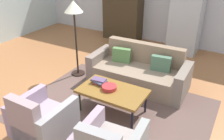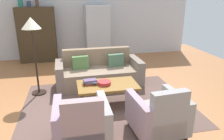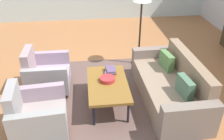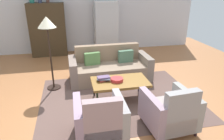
{
  "view_description": "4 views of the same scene",
  "coord_description": "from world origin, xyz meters",
  "px_view_note": "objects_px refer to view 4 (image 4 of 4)",
  "views": [
    {
      "loc": [
        2.32,
        -3.03,
        2.72
      ],
      "look_at": [
        0.26,
        0.53,
        0.61
      ],
      "focal_mm": 38.69,
      "sensor_mm": 36.0,
      "label": 1
    },
    {
      "loc": [
        -0.21,
        -3.78,
        2.13
      ],
      "look_at": [
        0.72,
        0.65,
        0.56
      ],
      "focal_mm": 34.34,
      "sensor_mm": 36.0,
      "label": 2
    },
    {
      "loc": [
        4.02,
        -0.21,
        2.81
      ],
      "look_at": [
        0.48,
        0.19,
        0.69
      ],
      "focal_mm": 38.75,
      "sensor_mm": 36.0,
      "label": 3
    },
    {
      "loc": [
        -0.45,
        -3.78,
        2.34
      ],
      "look_at": [
        0.45,
        0.64,
        0.5
      ],
      "focal_mm": 33.42,
      "sensor_mm": 36.0,
      "label": 4
    }
  ],
  "objects_px": {
    "couch": "(109,68)",
    "refrigerator": "(106,28)",
    "armchair_left": "(100,121)",
    "armchair_right": "(171,113)",
    "vase_round": "(40,0)",
    "cabinet": "(48,30)",
    "coffee_table": "(120,82)",
    "floor_lamp": "(47,29)",
    "fruit_bowl": "(117,80)",
    "book_stack": "(104,78)"
  },
  "relations": [
    {
      "from": "couch",
      "to": "refrigerator",
      "type": "distance_m",
      "value": 2.43
    },
    {
      "from": "armchair_left",
      "to": "armchair_right",
      "type": "height_order",
      "value": "same"
    },
    {
      "from": "vase_round",
      "to": "cabinet",
      "type": "bearing_deg",
      "value": 1.81
    },
    {
      "from": "armchair_left",
      "to": "armchair_right",
      "type": "distance_m",
      "value": 1.21
    },
    {
      "from": "armchair_left",
      "to": "coffee_table",
      "type": "bearing_deg",
      "value": 63.18
    },
    {
      "from": "couch",
      "to": "vase_round",
      "type": "relative_size",
      "value": 11.56
    },
    {
      "from": "refrigerator",
      "to": "floor_lamp",
      "type": "bearing_deg",
      "value": -123.67
    },
    {
      "from": "refrigerator",
      "to": "fruit_bowl",
      "type": "bearing_deg",
      "value": -96.21
    },
    {
      "from": "fruit_bowl",
      "to": "cabinet",
      "type": "distance_m",
      "value": 3.99
    },
    {
      "from": "cabinet",
      "to": "couch",
      "type": "bearing_deg",
      "value": -55.06
    },
    {
      "from": "armchair_right",
      "to": "fruit_bowl",
      "type": "distance_m",
      "value": 1.35
    },
    {
      "from": "couch",
      "to": "fruit_bowl",
      "type": "height_order",
      "value": "couch"
    },
    {
      "from": "couch",
      "to": "floor_lamp",
      "type": "height_order",
      "value": "floor_lamp"
    },
    {
      "from": "vase_round",
      "to": "refrigerator",
      "type": "xyz_separation_m",
      "value": [
        2.17,
        -0.1,
        -0.97
      ]
    },
    {
      "from": "armchair_left",
      "to": "cabinet",
      "type": "xyz_separation_m",
      "value": [
        -1.1,
        4.78,
        0.56
      ]
    },
    {
      "from": "armchair_left",
      "to": "fruit_bowl",
      "type": "height_order",
      "value": "armchair_left"
    },
    {
      "from": "coffee_table",
      "to": "fruit_bowl",
      "type": "relative_size",
      "value": 4.47
    },
    {
      "from": "vase_round",
      "to": "armchair_right",
      "type": "bearing_deg",
      "value": -62.8
    },
    {
      "from": "armchair_right",
      "to": "floor_lamp",
      "type": "relative_size",
      "value": 0.51
    },
    {
      "from": "couch",
      "to": "armchair_left",
      "type": "height_order",
      "value": "armchair_left"
    },
    {
      "from": "armchair_right",
      "to": "vase_round",
      "type": "bearing_deg",
      "value": 112.59
    },
    {
      "from": "couch",
      "to": "armchair_right",
      "type": "bearing_deg",
      "value": 103.12
    },
    {
      "from": "cabinet",
      "to": "floor_lamp",
      "type": "distance_m",
      "value": 2.81
    },
    {
      "from": "fruit_bowl",
      "to": "cabinet",
      "type": "xyz_separation_m",
      "value": [
        -1.63,
        3.62,
        0.41
      ]
    },
    {
      "from": "coffee_table",
      "to": "floor_lamp",
      "type": "xyz_separation_m",
      "value": [
        -1.45,
        0.87,
        1.02
      ]
    },
    {
      "from": "vase_round",
      "to": "couch",
      "type": "bearing_deg",
      "value": -52.7
    },
    {
      "from": "couch",
      "to": "vase_round",
      "type": "height_order",
      "value": "vase_round"
    },
    {
      "from": "coffee_table",
      "to": "fruit_bowl",
      "type": "height_order",
      "value": "fruit_bowl"
    },
    {
      "from": "couch",
      "to": "coffee_table",
      "type": "bearing_deg",
      "value": 88.74
    },
    {
      "from": "coffee_table",
      "to": "armchair_left",
      "type": "xyz_separation_m",
      "value": [
        -0.6,
        -1.17,
        -0.08
      ]
    },
    {
      "from": "fruit_bowl",
      "to": "refrigerator",
      "type": "relative_size",
      "value": 0.15
    },
    {
      "from": "refrigerator",
      "to": "armchair_right",
      "type": "bearing_deg",
      "value": -86.44
    },
    {
      "from": "book_stack",
      "to": "refrigerator",
      "type": "bearing_deg",
      "value": 79.22
    },
    {
      "from": "coffee_table",
      "to": "book_stack",
      "type": "height_order",
      "value": "book_stack"
    },
    {
      "from": "vase_round",
      "to": "armchair_left",
      "type": "bearing_deg",
      "value": -75.34
    },
    {
      "from": "armchair_right",
      "to": "refrigerator",
      "type": "height_order",
      "value": "refrigerator"
    },
    {
      "from": "couch",
      "to": "vase_round",
      "type": "bearing_deg",
      "value": -54.05
    },
    {
      "from": "coffee_table",
      "to": "refrigerator",
      "type": "xyz_separation_m",
      "value": [
        0.31,
        3.51,
        0.51
      ]
    },
    {
      "from": "couch",
      "to": "vase_round",
      "type": "distance_m",
      "value": 3.45
    },
    {
      "from": "armchair_left",
      "to": "floor_lamp",
      "type": "bearing_deg",
      "value": 112.99
    },
    {
      "from": "book_stack",
      "to": "cabinet",
      "type": "xyz_separation_m",
      "value": [
        -1.36,
        3.53,
        0.39
      ]
    },
    {
      "from": "armchair_left",
      "to": "floor_lamp",
      "type": "relative_size",
      "value": 0.51
    },
    {
      "from": "refrigerator",
      "to": "armchair_left",
      "type": "bearing_deg",
      "value": -101.06
    },
    {
      "from": "coffee_table",
      "to": "couch",
      "type": "bearing_deg",
      "value": 90.1
    },
    {
      "from": "fruit_bowl",
      "to": "book_stack",
      "type": "bearing_deg",
      "value": 162.76
    },
    {
      "from": "armchair_right",
      "to": "fruit_bowl",
      "type": "xyz_separation_m",
      "value": [
        -0.67,
        1.17,
        0.15
      ]
    },
    {
      "from": "book_stack",
      "to": "vase_round",
      "type": "distance_m",
      "value": 4.08
    },
    {
      "from": "refrigerator",
      "to": "coffee_table",
      "type": "bearing_deg",
      "value": -95.11
    },
    {
      "from": "couch",
      "to": "fruit_bowl",
      "type": "relative_size",
      "value": 7.89
    },
    {
      "from": "cabinet",
      "to": "armchair_right",
      "type": "bearing_deg",
      "value": -64.26
    }
  ]
}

